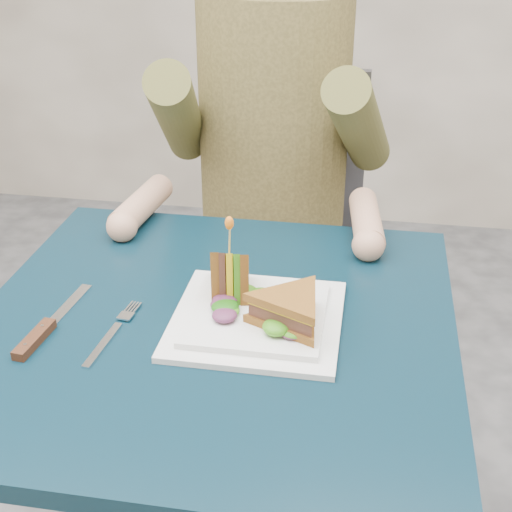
% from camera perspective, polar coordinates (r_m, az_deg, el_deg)
% --- Properties ---
extents(table, '(0.75, 0.75, 0.73)m').
position_cam_1_polar(table, '(1.17, -3.36, -8.41)').
color(table, black).
rests_on(table, ground).
extents(chair, '(0.42, 0.40, 0.93)m').
position_cam_1_polar(chair, '(1.85, 1.73, 2.26)').
color(chair, '#47474C').
rests_on(chair, ground).
extents(diner, '(0.54, 0.59, 0.74)m').
position_cam_1_polar(diner, '(1.61, 1.34, 12.59)').
color(diner, brown).
rests_on(diner, chair).
extents(plate, '(0.26, 0.26, 0.02)m').
position_cam_1_polar(plate, '(1.11, 0.08, -4.95)').
color(plate, white).
rests_on(plate, table).
extents(sandwich_flat, '(0.19, 0.19, 0.05)m').
position_cam_1_polar(sandwich_flat, '(1.06, 2.79, -4.30)').
color(sandwich_flat, brown).
rests_on(sandwich_flat, plate).
extents(sandwich_upright, '(0.08, 0.13, 0.13)m').
position_cam_1_polar(sandwich_upright, '(1.13, -2.07, -1.57)').
color(sandwich_upright, brown).
rests_on(sandwich_upright, plate).
extents(fork, '(0.03, 0.18, 0.01)m').
position_cam_1_polar(fork, '(1.10, -11.51, -6.14)').
color(fork, silver).
rests_on(fork, table).
extents(knife, '(0.04, 0.22, 0.02)m').
position_cam_1_polar(knife, '(1.13, -16.80, -5.87)').
color(knife, silver).
rests_on(knife, table).
extents(toothpick, '(0.01, 0.01, 0.06)m').
position_cam_1_polar(toothpick, '(1.10, -2.12, 1.33)').
color(toothpick, tan).
rests_on(toothpick, sandwich_upright).
extents(toothpick_frill, '(0.01, 0.01, 0.02)m').
position_cam_1_polar(toothpick_frill, '(1.09, -2.15, 2.65)').
color(toothpick_frill, orange).
rests_on(toothpick_frill, sandwich_upright).
extents(lettuce_spill, '(0.15, 0.13, 0.02)m').
position_cam_1_polar(lettuce_spill, '(1.10, 0.42, -3.77)').
color(lettuce_spill, '#337A14').
rests_on(lettuce_spill, plate).
extents(onion_ring, '(0.04, 0.04, 0.02)m').
position_cam_1_polar(onion_ring, '(1.10, 0.90, -3.73)').
color(onion_ring, '#9E4C7A').
rests_on(onion_ring, plate).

